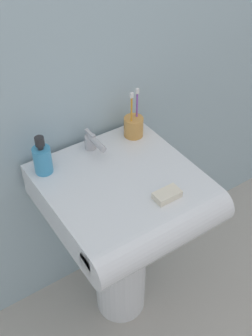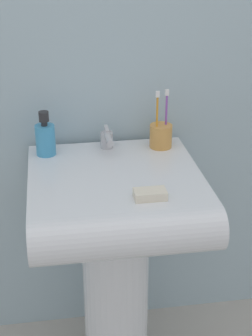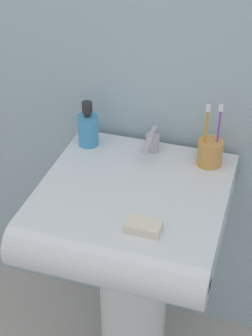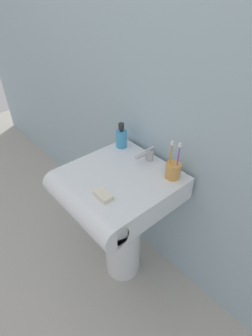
% 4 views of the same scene
% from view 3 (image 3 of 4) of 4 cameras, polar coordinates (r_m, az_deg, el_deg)
% --- Properties ---
extents(wall_back, '(5.00, 0.05, 2.40)m').
position_cam_3_polar(wall_back, '(1.49, 4.45, 17.73)').
color(wall_back, '#9EB7C1').
rests_on(wall_back, ground).
extents(sink_pedestal, '(0.22, 0.22, 0.65)m').
position_cam_3_polar(sink_pedestal, '(1.74, 0.81, -13.99)').
color(sink_pedestal, white).
rests_on(sink_pedestal, ground).
extents(sink_basin, '(0.52, 0.55, 0.13)m').
position_cam_3_polar(sink_basin, '(1.43, 0.35, -5.14)').
color(sink_basin, white).
rests_on(sink_basin, sink_pedestal).
extents(faucet, '(0.04, 0.12, 0.07)m').
position_cam_3_polar(faucet, '(1.55, 2.83, 2.86)').
color(faucet, '#B7B7BC').
rests_on(faucet, sink_basin).
extents(toothbrush_cup, '(0.07, 0.07, 0.20)m').
position_cam_3_polar(toothbrush_cup, '(1.52, 9.29, 1.80)').
color(toothbrush_cup, '#D19347').
rests_on(toothbrush_cup, sink_basin).
extents(soap_bottle, '(0.06, 0.06, 0.15)m').
position_cam_3_polar(soap_bottle, '(1.59, -4.23, 4.41)').
color(soap_bottle, '#3F99CC').
rests_on(soap_bottle, sink_basin).
extents(bar_soap, '(0.09, 0.05, 0.02)m').
position_cam_3_polar(bar_soap, '(1.28, 1.95, -6.51)').
color(bar_soap, silver).
rests_on(bar_soap, sink_basin).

